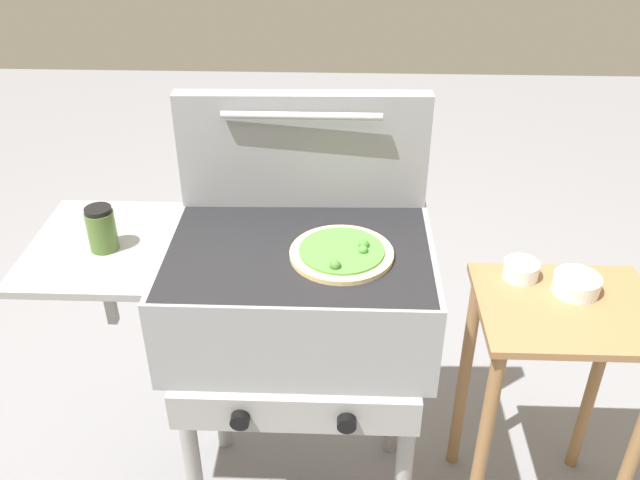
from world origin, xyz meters
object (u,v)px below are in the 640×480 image
Objects in this scene: grill at (294,297)px; topping_bowl_near at (521,270)px; topping_bowl_far at (576,285)px; sauce_jar at (102,229)px; pizza_veggie at (342,253)px; prep_table at (553,370)px.

grill is 10.52× the size of topping_bowl_near.
grill is 0.71m from topping_bowl_far.
sauce_jar is 1.16m from topping_bowl_far.
pizza_veggie reaches higher than grill.
sauce_jar is (-0.44, -0.02, 0.20)m from grill.
topping_bowl_far is (0.59, 0.10, -0.14)m from pizza_veggie.
prep_table is at bearing 0.37° from grill.
topping_bowl_far is at bearing 4.10° from sauce_jar.
sauce_jar is at bearing -172.18° from topping_bowl_near.
topping_bowl_far is (0.03, 0.06, 0.23)m from prep_table.
topping_bowl_near is (-0.09, 0.12, 0.23)m from prep_table.
grill is 0.59m from topping_bowl_near.
grill reaches higher than prep_table.
sauce_jar is at bearing -178.83° from prep_table.
topping_bowl_near is at bearing 18.29° from pizza_veggie.
grill is 1.29× the size of prep_table.
sauce_jar is (-0.56, 0.01, 0.04)m from pizza_veggie.
topping_bowl_far reaches higher than prep_table.
grill is 8.19× the size of topping_bowl_far.
sauce_jar is 1.05m from topping_bowl_near.
pizza_veggie is at bearing -15.14° from grill.
grill is 8.88× the size of sauce_jar.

